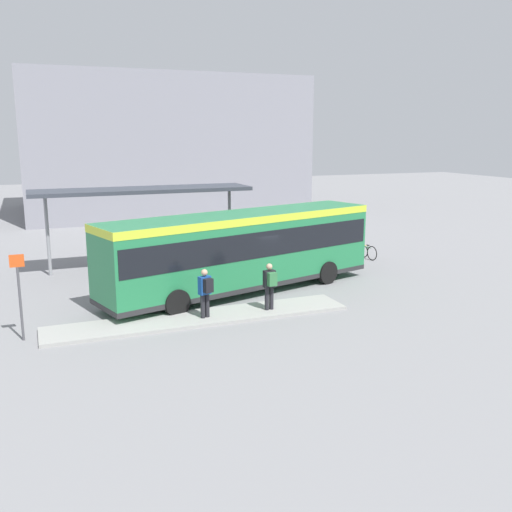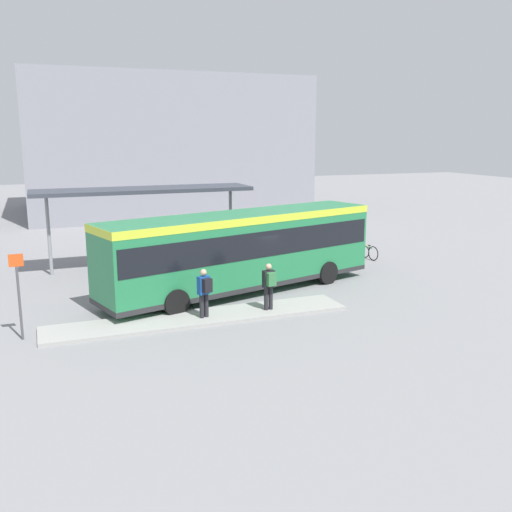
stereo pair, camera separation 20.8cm
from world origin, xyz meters
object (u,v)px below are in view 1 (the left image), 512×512
city_bus (242,247)px  platform_sign (20,293)px  potted_planter_far_side (192,262)px  pedestrian_companion (270,284)px  potted_planter_near_shelter (251,257)px  bicycle_yellow (359,250)px  pedestrian_waiting (205,290)px  bicycle_green (365,251)px

city_bus → platform_sign: city_bus is taller
potted_planter_far_side → pedestrian_companion: bearing=-79.7°
potted_planter_far_side → platform_sign: platform_sign is taller
city_bus → potted_planter_near_shelter: 4.04m
city_bus → bicycle_yellow: (8.37, 4.47, -1.60)m
potted_planter_near_shelter → pedestrian_companion: bearing=-105.6°
potted_planter_near_shelter → city_bus: bearing=-116.9°
city_bus → pedestrian_companion: (-0.07, -3.04, -0.81)m
bicycle_yellow → potted_planter_near_shelter: potted_planter_near_shelter is taller
pedestrian_waiting → bicycle_green: size_ratio=0.98×
platform_sign → bicycle_green: bearing=21.1°
city_bus → potted_planter_near_shelter: city_bus is taller
pedestrian_companion → pedestrian_waiting: bearing=84.3°
bicycle_green → potted_planter_near_shelter: 6.62m
pedestrian_companion → potted_planter_far_side: size_ratio=1.33×
bicycle_green → potted_planter_far_side: 9.60m
pedestrian_companion → potted_planter_far_side: (-1.18, 6.44, -0.45)m
city_bus → potted_planter_near_shelter: bearing=47.4°
city_bus → pedestrian_waiting: bearing=-145.2°
city_bus → pedestrian_companion: 3.15m
pedestrian_waiting → bicycle_yellow: 13.26m
city_bus → pedestrian_companion: city_bus is taller
bicycle_yellow → potted_planter_near_shelter: size_ratio=1.21×
city_bus → pedestrian_waiting: city_bus is taller
bicycle_green → platform_sign: size_ratio=0.63×
potted_planter_near_shelter → bicycle_green: bearing=2.9°
platform_sign → pedestrian_companion: bearing=-2.0°
city_bus → bicycle_yellow: bearing=12.4°
pedestrian_companion → bicycle_yellow: (8.44, 7.52, -0.78)m
city_bus → potted_planter_near_shelter: size_ratio=9.99×
pedestrian_waiting → bicycle_yellow: (10.89, 7.53, -0.79)m
pedestrian_companion → potted_planter_near_shelter: size_ratio=1.40×
pedestrian_waiting → potted_planter_far_side: 6.59m
bicycle_green → potted_planter_near_shelter: potted_planter_near_shelter is taller
city_bus → potted_planter_far_side: (-1.25, 3.40, -1.26)m
potted_planter_near_shelter → pedestrian_waiting: bearing=-123.3°
pedestrian_companion → potted_planter_near_shelter: (1.80, 6.46, -0.46)m
pedestrian_companion → bicycle_yellow: 11.33m
pedestrian_companion → platform_sign: size_ratio=0.62×
potted_planter_near_shelter → platform_sign: 11.98m
potted_planter_near_shelter → platform_sign: bearing=-148.9°
potted_planter_near_shelter → potted_planter_far_side: size_ratio=0.95×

